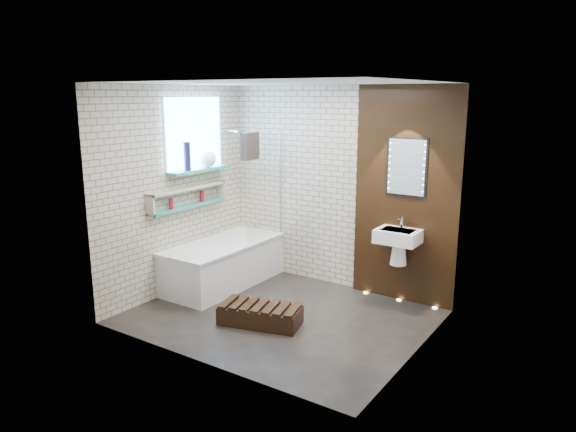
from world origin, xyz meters
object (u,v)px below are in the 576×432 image
Objects in this scene: washbasin at (398,241)px; walnut_step at (260,315)px; bathtub at (224,263)px; bath_screen at (264,188)px; led_mirror at (407,167)px.

washbasin is 1.85m from walnut_step.
bath_screen reaches higher than bathtub.
bath_screen is 2.41× the size of washbasin.
washbasin is (2.17, 0.62, 0.50)m from bathtub.
bath_screen is at bearing 51.10° from bathtub.
led_mirror is at bearing 10.66° from bath_screen.
bathtub is at bearing 147.00° from walnut_step.
washbasin is 0.83× the size of led_mirror.
washbasin is at bearing 5.78° from bath_screen.
washbasin is at bearing -90.00° from led_mirror.
bathtub is 2.68m from led_mirror.
bath_screen is 2.00× the size of led_mirror.
walnut_step is (1.15, -0.75, -0.19)m from bathtub.
washbasin reaches higher than walnut_step.
walnut_step is at bearing -126.58° from washbasin.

